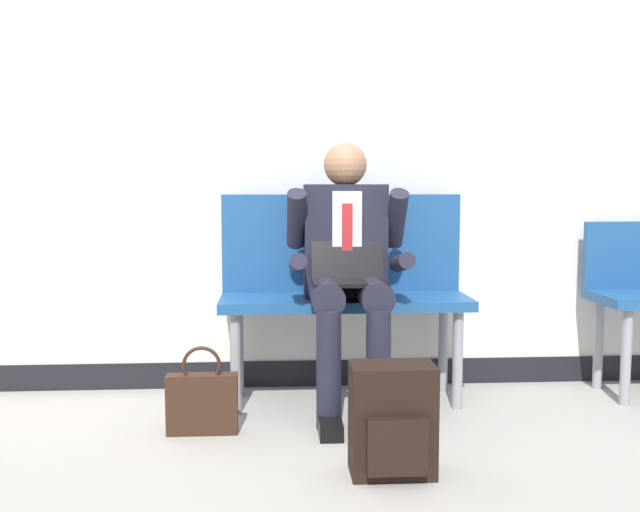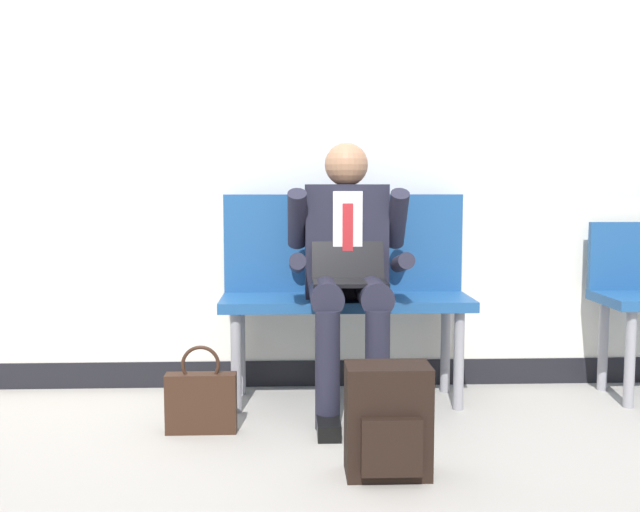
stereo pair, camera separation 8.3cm
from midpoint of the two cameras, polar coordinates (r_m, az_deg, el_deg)
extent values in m
plane|color=#9E9991|center=(3.26, -1.54, -13.65)|extent=(18.00, 18.00, 0.00)
cube|color=silver|center=(3.96, -1.77, 19.23)|extent=(5.32, 0.12, 2.00)
cube|color=silver|center=(3.89, -1.71, -1.81)|extent=(5.32, 0.12, 0.87)
cube|color=black|center=(3.98, -1.68, -9.02)|extent=(5.32, 0.14, 0.14)
cube|color=navy|center=(3.56, 2.73, -3.61)|extent=(1.22, 0.42, 0.05)
cube|color=navy|center=(3.71, 2.51, 1.02)|extent=(1.22, 0.04, 0.50)
cylinder|color=gray|center=(3.46, -5.96, -8.38)|extent=(0.05, 0.05, 0.48)
cylinder|color=gray|center=(3.75, -5.66, -7.27)|extent=(0.05, 0.05, 0.48)
cylinder|color=gray|center=(3.56, 11.56, -8.09)|extent=(0.05, 0.05, 0.48)
cylinder|color=gray|center=(3.84, 10.49, -7.05)|extent=(0.05, 0.05, 0.48)
cylinder|color=gray|center=(3.84, 23.85, -7.44)|extent=(0.05, 0.05, 0.48)
cylinder|color=gray|center=(4.10, 22.00, -6.55)|extent=(0.05, 0.05, 0.48)
cylinder|color=#1E1E2D|center=(3.34, 1.16, -3.02)|extent=(0.15, 0.40, 0.15)
cylinder|color=#1E1E2D|center=(3.21, 1.36, -9.00)|extent=(0.11, 0.11, 0.53)
cube|color=black|center=(3.22, 1.41, -13.22)|extent=(0.10, 0.26, 0.07)
cylinder|color=#1E1E2D|center=(3.36, 4.92, -2.99)|extent=(0.15, 0.40, 0.15)
cylinder|color=#1E1E2D|center=(3.23, 5.30, -8.93)|extent=(0.11, 0.11, 0.53)
cube|color=black|center=(3.24, 5.40, -13.12)|extent=(0.10, 0.26, 0.07)
cube|color=#1E1E2D|center=(3.53, 2.75, 1.20)|extent=(0.40, 0.18, 0.55)
cube|color=silver|center=(3.43, 2.89, 1.91)|extent=(0.14, 0.01, 0.39)
cube|color=#B22328|center=(3.42, 2.90, 1.41)|extent=(0.05, 0.01, 0.33)
sphere|color=#9E7051|center=(3.52, 2.78, 7.22)|extent=(0.21, 0.21, 0.21)
cylinder|color=#1E1E2D|center=(3.44, -1.13, 2.93)|extent=(0.09, 0.25, 0.30)
cylinder|color=#1E1E2D|center=(3.28, -1.07, -0.57)|extent=(0.08, 0.27, 0.12)
cylinder|color=#1E1E2D|center=(3.48, 6.81, 2.93)|extent=(0.09, 0.25, 0.30)
cylinder|color=#1E1E2D|center=(3.33, 7.23, -0.53)|extent=(0.08, 0.27, 0.12)
cube|color=black|center=(3.31, 3.10, -2.14)|extent=(0.34, 0.22, 0.02)
cube|color=black|center=(3.42, 2.91, -0.02)|extent=(0.34, 0.08, 0.21)
cube|color=black|center=(2.76, 6.25, -12.74)|extent=(0.31, 0.19, 0.42)
cube|color=black|center=(2.67, 6.60, -14.78)|extent=(0.22, 0.04, 0.21)
cube|color=#331E14|center=(3.24, -8.62, -11.41)|extent=(0.31, 0.08, 0.26)
torus|color=#331E14|center=(3.19, -8.67, -8.48)|extent=(0.17, 0.02, 0.17)
camera|label=1|loc=(0.04, -89.28, 0.07)|focal=40.53mm
camera|label=2|loc=(0.04, 90.72, -0.07)|focal=40.53mm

